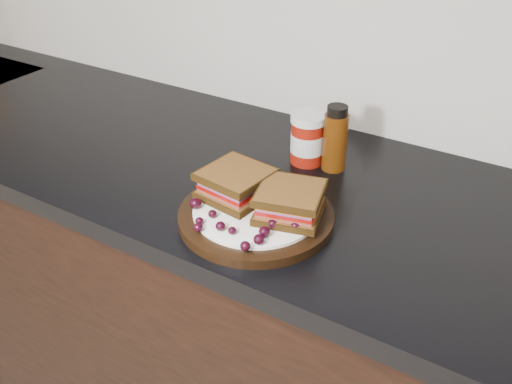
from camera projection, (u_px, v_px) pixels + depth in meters
base_cabinets at (232, 327)px, 1.45m from camera, size 3.96×0.58×0.86m
countertop at (227, 173)px, 1.21m from camera, size 3.98×0.60×0.04m
plate at (256, 216)px, 1.02m from camera, size 0.28×0.28×0.02m
sandwich_left at (236, 184)px, 1.04m from camera, size 0.13×0.13×0.05m
sandwich_right at (290, 202)px, 0.99m from camera, size 0.14×0.14×0.05m
grape_0 at (196, 203)px, 1.01m from camera, size 0.02×0.02×0.02m
grape_1 at (212, 214)px, 0.99m from camera, size 0.02×0.02×0.01m
grape_2 at (199, 221)px, 0.97m from camera, size 0.01×0.01×0.01m
grape_3 at (198, 227)px, 0.95m from camera, size 0.02×0.02×0.02m
grape_4 at (220, 226)px, 0.96m from camera, size 0.02×0.02×0.02m
grape_5 at (232, 231)px, 0.95m from camera, size 0.01×0.01×0.01m
grape_6 at (245, 246)px, 0.91m from camera, size 0.02×0.02×0.02m
grape_7 at (259, 239)px, 0.92m from camera, size 0.02×0.02×0.02m
grape_8 at (264, 232)px, 0.94m from camera, size 0.02×0.02×0.02m
grape_9 at (273, 224)px, 0.96m from camera, size 0.02×0.02×0.02m
grape_10 at (296, 226)px, 0.96m from camera, size 0.02×0.02×0.02m
grape_11 at (293, 219)px, 0.97m from camera, size 0.02×0.02×0.02m
grape_12 at (306, 211)px, 0.99m from camera, size 0.02×0.02×0.02m
grape_13 at (299, 196)px, 1.04m from camera, size 0.02×0.02×0.02m
grape_14 at (244, 188)px, 1.06m from camera, size 0.02×0.02×0.01m
grape_15 at (235, 193)px, 1.05m from camera, size 0.02×0.02×0.02m
grape_16 at (220, 193)px, 1.05m from camera, size 0.02×0.02×0.02m
grape_17 at (215, 197)px, 1.03m from camera, size 0.02×0.02×0.02m
grape_18 at (240, 182)px, 1.08m from camera, size 0.02×0.02×0.02m
grape_19 at (230, 185)px, 1.07m from camera, size 0.02×0.02×0.02m
grape_20 at (224, 195)px, 1.04m from camera, size 0.02×0.02×0.02m
condiment_jar at (308, 139)px, 1.19m from camera, size 0.08×0.08×0.11m
oil_bottle at (335, 138)px, 1.15m from camera, size 0.07×0.07×0.14m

